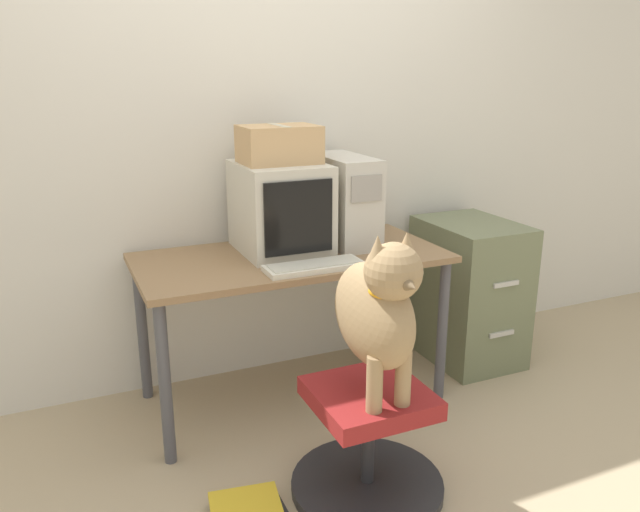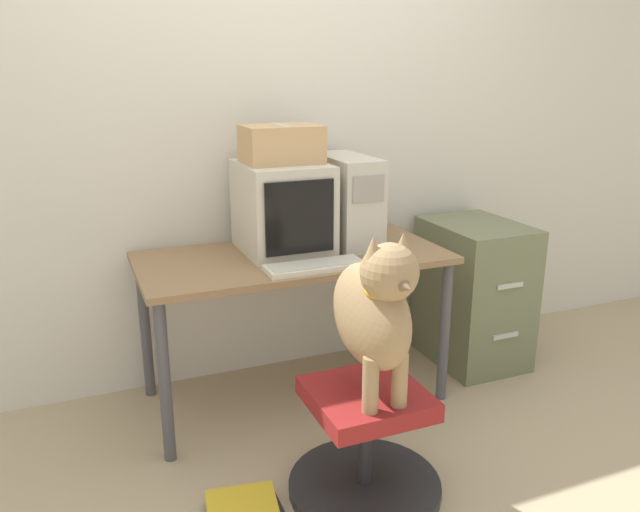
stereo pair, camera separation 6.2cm
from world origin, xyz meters
The scene contains 12 objects.
ground_plane centered at (0.00, 0.00, 0.00)m, with size 12.00×12.00×0.00m, color tan.
wall_back centered at (0.00, 0.75, 1.30)m, with size 8.00×0.05×2.60m.
desk centered at (0.00, 0.34, 0.65)m, with size 1.42×0.69×0.73m.
crt_monitor centered at (-0.02, 0.43, 0.94)m, with size 0.38×0.46×0.41m.
pc_tower centered at (0.32, 0.44, 0.95)m, with size 0.21×0.46×0.43m.
keyboard centered at (0.01, 0.10, 0.75)m, with size 0.43×0.15×0.03m.
computer_mouse centered at (0.29, 0.07, 0.75)m, with size 0.07×0.04×0.04m.
office_chair centered at (0.00, -0.44, 0.19)m, with size 0.59×0.59×0.43m.
dog centered at (0.00, -0.48, 0.77)m, with size 0.20×0.49×0.62m.
filing_cabinet centered at (1.05, 0.38, 0.39)m, with size 0.44×0.59×0.78m.
cardboard_box centered at (-0.02, 0.43, 1.23)m, with size 0.34×0.25×0.17m.
book_stack_floor centered at (-0.47, -0.40, 0.03)m, with size 0.28×0.23×0.06m.
Camera 2 is at (-0.94, -2.26, 1.56)m, focal length 35.00 mm.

